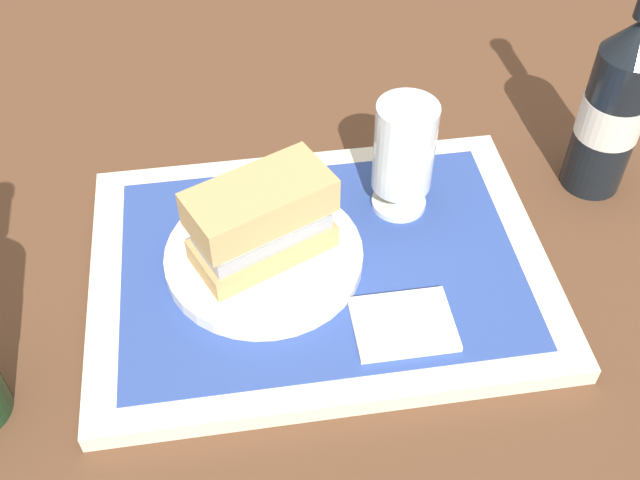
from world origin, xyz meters
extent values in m
plane|color=brown|center=(0.00, 0.00, 0.00)|extent=(3.00, 3.00, 0.00)
cube|color=beige|center=(0.00, 0.00, 0.01)|extent=(0.44, 0.32, 0.02)
cube|color=#2D4793|center=(0.00, 0.00, 0.02)|extent=(0.38, 0.27, 0.00)
cylinder|color=silver|center=(-0.05, 0.01, 0.03)|extent=(0.19, 0.19, 0.01)
cube|color=tan|center=(-0.05, 0.01, 0.05)|extent=(0.14, 0.11, 0.02)
cube|color=#9EA3A8|center=(-0.05, 0.01, 0.07)|extent=(0.13, 0.10, 0.02)
cube|color=silver|center=(-0.05, 0.01, 0.08)|extent=(0.12, 0.09, 0.01)
sphere|color=#47932D|center=(-0.01, 0.03, 0.09)|extent=(0.04, 0.04, 0.04)
cube|color=tan|center=(-0.05, 0.01, 0.10)|extent=(0.14, 0.11, 0.04)
cylinder|color=silver|center=(0.09, 0.06, 0.02)|extent=(0.06, 0.06, 0.01)
cylinder|color=silver|center=(0.09, 0.06, 0.04)|extent=(0.01, 0.01, 0.02)
cylinder|color=silver|center=(0.09, 0.06, 0.10)|extent=(0.06, 0.06, 0.09)
cylinder|color=gold|center=(0.09, 0.06, 0.08)|extent=(0.06, 0.06, 0.05)
cylinder|color=white|center=(0.09, 0.06, 0.11)|extent=(0.05, 0.05, 0.01)
cube|color=white|center=(0.06, -0.09, 0.02)|extent=(0.09, 0.07, 0.01)
cylinder|color=black|center=(0.31, 0.09, 0.08)|extent=(0.06, 0.06, 0.17)
cylinder|color=silver|center=(0.31, 0.09, 0.09)|extent=(0.07, 0.07, 0.05)
cone|color=black|center=(0.31, 0.09, 0.18)|extent=(0.06, 0.06, 0.04)
camera|label=1|loc=(-0.07, -0.48, 0.58)|focal=42.94mm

